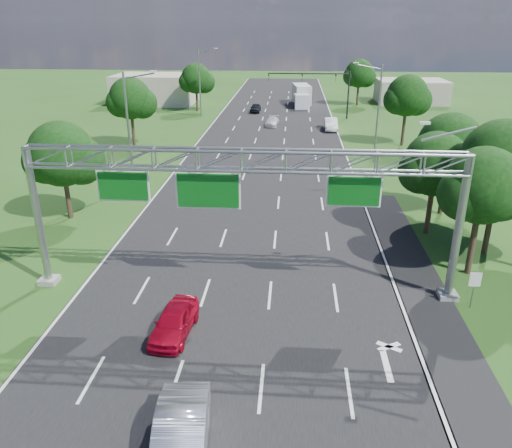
# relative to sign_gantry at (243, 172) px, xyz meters

# --- Properties ---
(ground) EXTENTS (220.00, 220.00, 0.00)m
(ground) POSITION_rel_sign_gantry_xyz_m (-0.33, 18.00, -6.89)
(ground) COLOR #214715
(ground) RESTS_ON ground
(road) EXTENTS (18.00, 180.00, 0.02)m
(road) POSITION_rel_sign_gantry_xyz_m (-0.33, 18.00, -6.89)
(road) COLOR black
(road) RESTS_ON ground
(road_flare) EXTENTS (3.00, 30.00, 0.02)m
(road_flare) POSITION_rel_sign_gantry_xyz_m (9.87, 2.00, -6.89)
(road_flare) COLOR black
(road_flare) RESTS_ON ground
(sign_gantry) EXTENTS (23.50, 1.00, 9.56)m
(sign_gantry) POSITION_rel_sign_gantry_xyz_m (0.00, 0.00, 0.00)
(sign_gantry) COLOR gray
(sign_gantry) RESTS_ON ground
(regulatory_sign) EXTENTS (0.60, 0.08, 2.10)m
(regulatory_sign) POSITION_rel_sign_gantry_xyz_m (12.07, -1.02, -5.38)
(regulatory_sign) COLOR gray
(regulatory_sign) RESTS_ON ground
(traffic_signal) EXTENTS (12.21, 0.24, 7.00)m
(traffic_signal) POSITION_rel_sign_gantry_xyz_m (7.15, 53.00, -1.72)
(traffic_signal) COLOR black
(traffic_signal) RESTS_ON ground
(streetlight_l_near) EXTENTS (2.97, 0.22, 10.16)m
(streetlight_l_near) POSITION_rel_sign_gantry_xyz_m (-11.63, 18.00, -1.31)
(streetlight_l_near) COLOR gray
(streetlight_l_near) RESTS_ON ground
(streetlight_l_far) EXTENTS (2.97, 0.22, 10.16)m
(streetlight_l_far) POSITION_rel_sign_gantry_xyz_m (-11.63, 53.00, -1.31)
(streetlight_l_far) COLOR gray
(streetlight_l_far) RESTS_ON ground
(streetlight_r_mid) EXTENTS (2.97, 0.22, 10.16)m
(streetlight_r_mid) POSITION_rel_sign_gantry_xyz_m (10.97, 28.00, -1.31)
(streetlight_r_mid) COLOR gray
(streetlight_r_mid) RESTS_ON ground
(tree_cluster_right) EXTENTS (9.91, 14.60, 8.68)m
(tree_cluster_right) POSITION_rel_sign_gantry_xyz_m (14.47, 7.19, -1.58)
(tree_cluster_right) COLOR #2D2116
(tree_cluster_right) RESTS_ON ground
(tree_verge_la) EXTENTS (5.76, 4.80, 7.40)m
(tree_verge_la) POSITION_rel_sign_gantry_xyz_m (-14.25, 10.04, -2.13)
(tree_verge_la) COLOR #2D2116
(tree_verge_la) RESTS_ON ground
(tree_verge_lb) EXTENTS (5.76, 4.80, 8.06)m
(tree_verge_lb) POSITION_rel_sign_gantry_xyz_m (-16.25, 33.04, -1.48)
(tree_verge_lb) COLOR #2D2116
(tree_verge_lb) RESTS_ON ground
(tree_verge_lc) EXTENTS (5.76, 4.80, 7.62)m
(tree_verge_lc) POSITION_rel_sign_gantry_xyz_m (-13.25, 58.04, -1.92)
(tree_verge_lc) COLOR #2D2116
(tree_verge_lc) RESTS_ON ground
(tree_verge_rd) EXTENTS (5.76, 4.80, 8.28)m
(tree_verge_rd) POSITION_rel_sign_gantry_xyz_m (15.75, 36.04, -1.26)
(tree_verge_rd) COLOR #2D2116
(tree_verge_rd) RESTS_ON ground
(tree_verge_re) EXTENTS (5.76, 4.80, 7.84)m
(tree_verge_re) POSITION_rel_sign_gantry_xyz_m (13.75, 66.04, -1.70)
(tree_verge_re) COLOR #2D2116
(tree_verge_re) RESTS_ON ground
(building_left) EXTENTS (14.00, 10.00, 5.00)m
(building_left) POSITION_rel_sign_gantry_xyz_m (-22.33, 66.00, -4.39)
(building_left) COLOR #A79D8C
(building_left) RESTS_ON ground
(building_right) EXTENTS (12.00, 9.00, 4.00)m
(building_right) POSITION_rel_sign_gantry_xyz_m (23.67, 70.00, -4.89)
(building_right) COLOR #A79D8C
(building_right) RESTS_ON ground
(red_coupe) EXTENTS (2.00, 4.22, 1.39)m
(red_coupe) POSITION_rel_sign_gantry_xyz_m (-2.94, -4.45, -6.19)
(red_coupe) COLOR #B10820
(red_coupe) RESTS_ON ground
(silver_sedan) EXTENTS (2.30, 5.26, 1.68)m
(silver_sedan) POSITION_rel_sign_gantry_xyz_m (-1.06, -11.74, -6.05)
(silver_sedan) COLOR #AEB2BB
(silver_sedan) RESTS_ON ground
(car_queue_a) EXTENTS (2.03, 4.22, 1.19)m
(car_queue_a) POSITION_rel_sign_gantry_xyz_m (-0.45, 46.80, -6.30)
(car_queue_a) COLOR silver
(car_queue_a) RESTS_ON ground
(car_queue_c) EXTENTS (1.68, 3.98, 1.34)m
(car_queue_c) POSITION_rel_sign_gantry_xyz_m (-3.67, 57.74, -6.22)
(car_queue_c) COLOR black
(car_queue_c) RESTS_ON ground
(car_queue_d) EXTENTS (1.71, 4.81, 1.58)m
(car_queue_d) POSITION_rel_sign_gantry_xyz_m (7.67, 44.55, -6.10)
(car_queue_d) COLOR white
(car_queue_d) RESTS_ON ground
(box_truck) EXTENTS (3.48, 9.32, 3.42)m
(box_truck) POSITION_rel_sign_gantry_xyz_m (3.87, 65.38, -5.25)
(box_truck) COLOR beige
(box_truck) RESTS_ON ground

